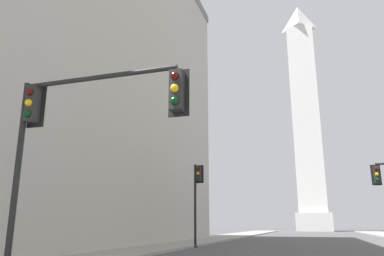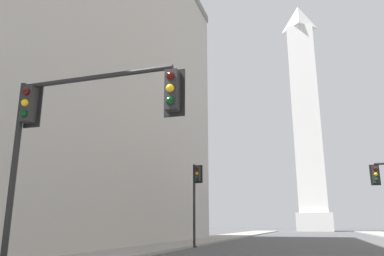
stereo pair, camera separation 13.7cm
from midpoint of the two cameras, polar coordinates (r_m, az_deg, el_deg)
name	(u,v)px [view 2 (the right image)]	position (r m, az deg, el deg)	size (l,w,h in m)	color
sidewalk_left	(195,241)	(36.21, 0.64, -16.83)	(5.00, 109.32, 0.15)	gray
building_left	(9,73)	(35.67, -25.97, 7.55)	(24.77, 38.32, 28.09)	#B2AFAA
obelisk	(306,114)	(96.48, 17.03, 1.99)	(7.93, 7.93, 57.70)	silver
traffic_light_near_left	(69,122)	(11.12, -17.86, 0.92)	(5.35, 0.50, 5.75)	black
traffic_light_mid_left	(196,192)	(27.53, 0.75, -9.68)	(0.79, 0.52, 5.87)	black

